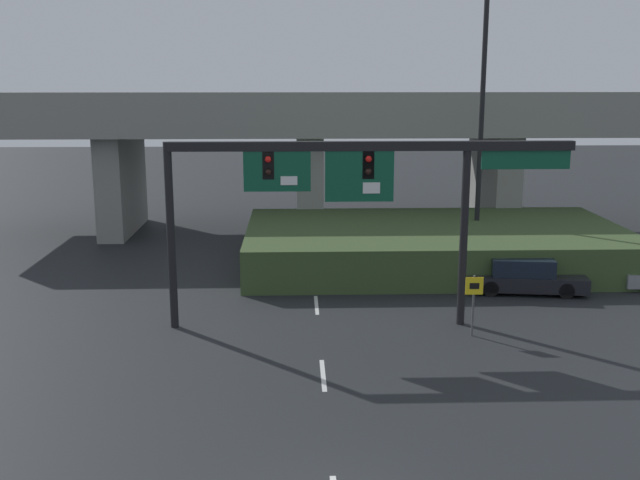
{
  "coord_description": "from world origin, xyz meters",
  "views": [
    {
      "loc": [
        -0.79,
        -13.67,
        8.71
      ],
      "look_at": [
        0.0,
        9.89,
        3.5
      ],
      "focal_mm": 42.0,
      "sensor_mm": 36.0,
      "label": 1
    }
  ],
  "objects_px": {
    "parked_sedan_near_right": "(524,276)",
    "parked_sedan_mid_right": "(582,268)",
    "highway_light_pole_near": "(483,79)",
    "speed_limit_sign": "(474,297)",
    "signal_gantry": "(350,180)"
  },
  "relations": [
    {
      "from": "speed_limit_sign",
      "to": "parked_sedan_mid_right",
      "type": "bearing_deg",
      "value": 46.35
    },
    {
      "from": "parked_sedan_near_right",
      "to": "parked_sedan_mid_right",
      "type": "xyz_separation_m",
      "value": [
        2.91,
        1.34,
        -0.03
      ]
    },
    {
      "from": "highway_light_pole_near",
      "to": "parked_sedan_near_right",
      "type": "xyz_separation_m",
      "value": [
        0.51,
        -6.22,
        -7.83
      ]
    },
    {
      "from": "signal_gantry",
      "to": "parked_sedan_near_right",
      "type": "bearing_deg",
      "value": 27.83
    },
    {
      "from": "speed_limit_sign",
      "to": "parked_sedan_near_right",
      "type": "distance_m",
      "value": 6.23
    },
    {
      "from": "highway_light_pole_near",
      "to": "parked_sedan_near_right",
      "type": "distance_m",
      "value": 10.02
    },
    {
      "from": "parked_sedan_near_right",
      "to": "parked_sedan_mid_right",
      "type": "relative_size",
      "value": 1.02
    },
    {
      "from": "highway_light_pole_near",
      "to": "speed_limit_sign",
      "type": "bearing_deg",
      "value": -103.92
    },
    {
      "from": "speed_limit_sign",
      "to": "highway_light_pole_near",
      "type": "bearing_deg",
      "value": 76.08
    },
    {
      "from": "highway_light_pole_near",
      "to": "parked_sedan_mid_right",
      "type": "relative_size",
      "value": 3.31
    },
    {
      "from": "parked_sedan_mid_right",
      "to": "highway_light_pole_near",
      "type": "bearing_deg",
      "value": 112.69
    },
    {
      "from": "speed_limit_sign",
      "to": "highway_light_pole_near",
      "type": "height_order",
      "value": "highway_light_pole_near"
    },
    {
      "from": "signal_gantry",
      "to": "parked_sedan_near_right",
      "type": "distance_m",
      "value": 9.59
    },
    {
      "from": "parked_sedan_near_right",
      "to": "signal_gantry",
      "type": "bearing_deg",
      "value": -144.32
    },
    {
      "from": "signal_gantry",
      "to": "parked_sedan_mid_right",
      "type": "xyz_separation_m",
      "value": [
        10.38,
        5.29,
        -4.55
      ]
    }
  ]
}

